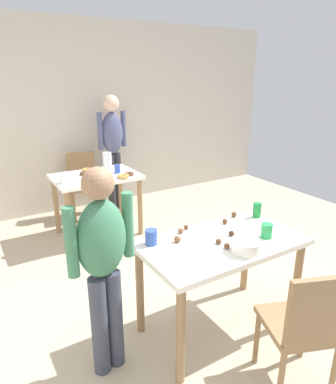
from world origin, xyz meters
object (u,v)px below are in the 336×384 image
(mixing_bowl, at_px, (246,246))
(soda_can, at_px, (257,210))
(pitcher_far, at_px, (107,162))
(dining_table_near, at_px, (221,254))
(chair_near_table, at_px, (306,324))
(dining_table_far, at_px, (96,185))
(chair_far_table, at_px, (83,180))
(person_girl_near, at_px, (103,258))
(person_adult_far, at_px, (113,142))

(mixing_bowl, xyz_separation_m, soda_can, (0.50, 0.40, 0.02))
(soda_can, relative_size, pitcher_far, 0.50)
(dining_table_near, height_order, chair_near_table, chair_near_table)
(dining_table_far, height_order, soda_can, soda_can)
(chair_far_table, bearing_deg, pitcher_far, -79.33)
(person_girl_near, relative_size, mixing_bowl, 7.16)
(chair_far_table, height_order, person_girl_near, person_girl_near)
(person_girl_near, distance_m, person_adult_far, 2.95)
(chair_near_table, height_order, person_girl_near, person_girl_near)
(mixing_bowl, bearing_deg, person_adult_far, 84.13)
(person_adult_far, bearing_deg, chair_far_table, 177.16)
(person_adult_far, bearing_deg, chair_near_table, -94.46)
(dining_table_near, xyz_separation_m, chair_near_table, (0.06, -0.71, -0.14))
(chair_near_table, height_order, soda_can, soda_can)
(person_girl_near, xyz_separation_m, soda_can, (1.40, 0.11, -0.02))
(chair_near_table, bearing_deg, person_girl_near, 139.95)
(chair_far_table, bearing_deg, soda_can, -75.96)
(dining_table_near, distance_m, chair_far_table, 2.80)
(chair_near_table, distance_m, chair_far_table, 3.50)
(chair_near_table, distance_m, person_adult_far, 3.52)
(person_adult_far, relative_size, mixing_bowl, 8.32)
(dining_table_far, relative_size, chair_near_table, 1.13)
(soda_can, bearing_deg, dining_table_far, 110.32)
(person_girl_near, bearing_deg, chair_far_table, 74.67)
(chair_far_table, relative_size, soda_can, 7.13)
(chair_near_table, bearing_deg, dining_table_far, 94.89)
(dining_table_far, xyz_separation_m, mixing_bowl, (0.20, -2.31, 0.16))
(chair_near_table, relative_size, chair_far_table, 1.00)
(dining_table_near, xyz_separation_m, soda_can, (0.53, 0.19, 0.17))
(chair_near_table, xyz_separation_m, mixing_bowl, (-0.04, 0.49, 0.29))
(pitcher_far, bearing_deg, person_girl_near, -112.68)
(mixing_bowl, bearing_deg, chair_near_table, -85.86)
(mixing_bowl, height_order, soda_can, soda_can)
(person_adult_far, xyz_separation_m, mixing_bowl, (-0.31, -2.98, -0.19))
(dining_table_far, height_order, chair_far_table, chair_far_table)
(person_girl_near, xyz_separation_m, mixing_bowl, (0.89, -0.29, -0.04))
(dining_table_far, relative_size, soda_can, 8.03)
(dining_table_near, xyz_separation_m, dining_table_far, (-0.18, 2.09, -0.01))
(dining_table_near, height_order, mixing_bowl, mixing_bowl)
(chair_far_table, xyz_separation_m, mixing_bowl, (0.15, -3.01, 0.29))
(chair_far_table, relative_size, mixing_bowl, 4.46)
(mixing_bowl, bearing_deg, pitcher_far, 90.68)
(chair_near_table, relative_size, person_adult_far, 0.54)
(dining_table_near, bearing_deg, person_adult_far, 83.17)
(dining_table_far, height_order, person_adult_far, person_adult_far)
(mixing_bowl, xyz_separation_m, pitcher_far, (-0.03, 2.36, 0.08))
(person_girl_near, relative_size, soda_can, 11.44)
(person_girl_near, bearing_deg, dining_table_far, 71.10)
(dining_table_far, xyz_separation_m, soda_can, (0.71, -1.91, 0.18))
(dining_table_far, bearing_deg, dining_table_near, -85.11)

